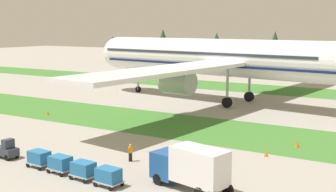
{
  "coord_description": "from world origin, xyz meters",
  "views": [
    {
      "loc": [
        27.77,
        -17.67,
        12.96
      ],
      "look_at": [
        -1.37,
        31.11,
        4.0
      ],
      "focal_mm": 47.18,
      "sensor_mm": 36.0,
      "label": 1
    }
  ],
  "objects_px": {
    "catering_truck": "(190,166)",
    "taxiway_marker_1": "(48,113)",
    "cargo_dolly_third": "(83,169)",
    "cargo_dolly_second": "(60,163)",
    "ground_crew_marshaller": "(130,152)",
    "baggage_tug": "(6,150)",
    "taxiway_marker_0": "(266,153)",
    "cargo_dolly_fourth": "(108,176)",
    "taxiway_marker_2": "(297,144)",
    "airliner": "(227,58)",
    "cargo_dolly_lead": "(39,158)"
  },
  "relations": [
    {
      "from": "cargo_dolly_fourth",
      "to": "taxiway_marker_0",
      "type": "xyz_separation_m",
      "value": [
        8.37,
        14.81,
        -0.6
      ]
    },
    {
      "from": "baggage_tug",
      "to": "ground_crew_marshaller",
      "type": "bearing_deg",
      "value": -59.92
    },
    {
      "from": "cargo_dolly_second",
      "to": "ground_crew_marshaller",
      "type": "bearing_deg",
      "value": -24.71
    },
    {
      "from": "ground_crew_marshaller",
      "to": "baggage_tug",
      "type": "bearing_deg",
      "value": 132.35
    },
    {
      "from": "taxiway_marker_2",
      "to": "taxiway_marker_0",
      "type": "bearing_deg",
      "value": -109.53
    },
    {
      "from": "baggage_tug",
      "to": "ground_crew_marshaller",
      "type": "xyz_separation_m",
      "value": [
        11.25,
        5.42,
        0.13
      ]
    },
    {
      "from": "catering_truck",
      "to": "taxiway_marker_2",
      "type": "bearing_deg",
      "value": -1.16
    },
    {
      "from": "catering_truck",
      "to": "taxiway_marker_1",
      "type": "relative_size",
      "value": 11.39
    },
    {
      "from": "cargo_dolly_third",
      "to": "cargo_dolly_second",
      "type": "bearing_deg",
      "value": 90.0
    },
    {
      "from": "ground_crew_marshaller",
      "to": "catering_truck",
      "type": "bearing_deg",
      "value": -96.61
    },
    {
      "from": "ground_crew_marshaller",
      "to": "cargo_dolly_third",
      "type": "bearing_deg",
      "value": -167.55
    },
    {
      "from": "cargo_dolly_third",
      "to": "catering_truck",
      "type": "relative_size",
      "value": 0.32
    },
    {
      "from": "airliner",
      "to": "taxiway_marker_2",
      "type": "height_order",
      "value": "airliner"
    },
    {
      "from": "baggage_tug",
      "to": "cargo_dolly_lead",
      "type": "bearing_deg",
      "value": -90.0
    },
    {
      "from": "airliner",
      "to": "taxiway_marker_1",
      "type": "height_order",
      "value": "airliner"
    },
    {
      "from": "cargo_dolly_lead",
      "to": "taxiway_marker_0",
      "type": "distance_m",
      "value": 22.16
    },
    {
      "from": "cargo_dolly_second",
      "to": "taxiway_marker_0",
      "type": "height_order",
      "value": "cargo_dolly_second"
    },
    {
      "from": "airliner",
      "to": "baggage_tug",
      "type": "distance_m",
      "value": 41.93
    },
    {
      "from": "baggage_tug",
      "to": "catering_truck",
      "type": "relative_size",
      "value": 0.37
    },
    {
      "from": "catering_truck",
      "to": "taxiway_marker_0",
      "type": "height_order",
      "value": "catering_truck"
    },
    {
      "from": "ground_crew_marshaller",
      "to": "taxiway_marker_2",
      "type": "distance_m",
      "value": 18.39
    },
    {
      "from": "taxiway_marker_0",
      "to": "taxiway_marker_1",
      "type": "distance_m",
      "value": 34.83
    },
    {
      "from": "taxiway_marker_1",
      "to": "taxiway_marker_2",
      "type": "distance_m",
      "value": 36.42
    },
    {
      "from": "airliner",
      "to": "cargo_dolly_second",
      "type": "height_order",
      "value": "airliner"
    },
    {
      "from": "taxiway_marker_2",
      "to": "cargo_dolly_lead",
      "type": "bearing_deg",
      "value": -134.46
    },
    {
      "from": "baggage_tug",
      "to": "cargo_dolly_second",
      "type": "xyz_separation_m",
      "value": [
        7.9,
        -0.6,
        0.1
      ]
    },
    {
      "from": "ground_crew_marshaller",
      "to": "taxiway_marker_2",
      "type": "relative_size",
      "value": 2.52
    },
    {
      "from": "baggage_tug",
      "to": "taxiway_marker_1",
      "type": "relative_size",
      "value": 4.21
    },
    {
      "from": "taxiway_marker_0",
      "to": "cargo_dolly_third",
      "type": "bearing_deg",
      "value": -127.67
    },
    {
      "from": "ground_crew_marshaller",
      "to": "taxiway_marker_0",
      "type": "height_order",
      "value": "ground_crew_marshaller"
    },
    {
      "from": "airliner",
      "to": "cargo_dolly_fourth",
      "type": "height_order",
      "value": "airliner"
    },
    {
      "from": "airliner",
      "to": "baggage_tug",
      "type": "relative_size",
      "value": 26.26
    },
    {
      "from": "cargo_dolly_second",
      "to": "cargo_dolly_fourth",
      "type": "height_order",
      "value": "same"
    },
    {
      "from": "taxiway_marker_1",
      "to": "taxiway_marker_2",
      "type": "bearing_deg",
      "value": 1.8
    },
    {
      "from": "cargo_dolly_second",
      "to": "taxiway_marker_2",
      "type": "bearing_deg",
      "value": -35.05
    },
    {
      "from": "cargo_dolly_lead",
      "to": "cargo_dolly_third",
      "type": "relative_size",
      "value": 1.0
    },
    {
      "from": "cargo_dolly_lead",
      "to": "ground_crew_marshaller",
      "type": "distance_m",
      "value": 8.52
    },
    {
      "from": "baggage_tug",
      "to": "taxiway_marker_2",
      "type": "distance_m",
      "value": 30.38
    },
    {
      "from": "airliner",
      "to": "cargo_dolly_third",
      "type": "height_order",
      "value": "airliner"
    },
    {
      "from": "airliner",
      "to": "catering_truck",
      "type": "relative_size",
      "value": 9.7
    },
    {
      "from": "cargo_dolly_fourth",
      "to": "cargo_dolly_third",
      "type": "bearing_deg",
      "value": 90.0
    },
    {
      "from": "baggage_tug",
      "to": "cargo_dolly_second",
      "type": "bearing_deg",
      "value": -90.0
    },
    {
      "from": "ground_crew_marshaller",
      "to": "cargo_dolly_second",
      "type": "bearing_deg",
      "value": 167.56
    },
    {
      "from": "cargo_dolly_lead",
      "to": "cargo_dolly_second",
      "type": "xyz_separation_m",
      "value": [
        2.89,
        -0.22,
        0.0
      ]
    },
    {
      "from": "catering_truck",
      "to": "taxiway_marker_2",
      "type": "xyz_separation_m",
      "value": [
        4.07,
        17.05,
        -1.61
      ]
    },
    {
      "from": "baggage_tug",
      "to": "ground_crew_marshaller",
      "type": "relative_size",
      "value": 1.55
    },
    {
      "from": "cargo_dolly_second",
      "to": "catering_truck",
      "type": "distance_m",
      "value": 12.15
    },
    {
      "from": "cargo_dolly_second",
      "to": "ground_crew_marshaller",
      "type": "xyz_separation_m",
      "value": [
        3.35,
        6.02,
        0.03
      ]
    },
    {
      "from": "airliner",
      "to": "cargo_dolly_lead",
      "type": "xyz_separation_m",
      "value": [
        -0.95,
        -41.3,
        -6.84
      ]
    },
    {
      "from": "cargo_dolly_third",
      "to": "taxiway_marker_2",
      "type": "height_order",
      "value": "cargo_dolly_third"
    }
  ]
}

